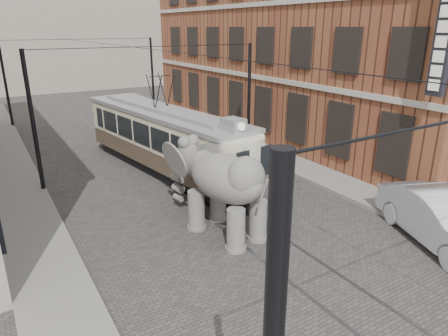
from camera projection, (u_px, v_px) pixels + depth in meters
ground at (224, 213)px, 15.56m from camera, size 120.00×120.00×0.00m
tram_rails at (224, 213)px, 15.56m from camera, size 1.54×80.00×0.02m
sidewalk_right at (336, 182)px, 18.47m from camera, size 2.00×60.00×0.15m
sidewalk_left at (43, 259)px, 12.36m from camera, size 2.00×60.00×0.15m
brick_building at (297, 40)px, 26.23m from camera, size 8.00×26.00×12.00m
distant_block at (41, 25)px, 45.56m from camera, size 28.00×10.00×14.00m
catenary at (164, 114)px, 18.51m from camera, size 11.00×30.20×6.00m
tram at (162, 124)px, 19.51m from camera, size 4.14×12.03×4.68m
elephant at (226, 191)px, 13.54m from camera, size 3.79×5.61×3.16m
parked_car at (443, 220)px, 13.13m from camera, size 3.60×5.53×1.72m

